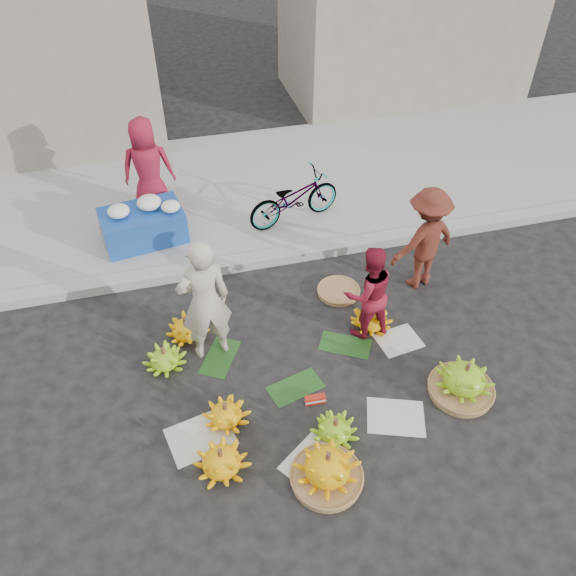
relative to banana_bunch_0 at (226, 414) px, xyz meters
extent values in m
plane|color=black|center=(0.99, 0.47, -0.14)|extent=(80.00, 80.00, 0.00)
cube|color=#989690|center=(0.99, 2.67, -0.06)|extent=(40.00, 0.25, 0.15)
cube|color=#989690|center=(0.99, 4.77, -0.08)|extent=(40.00, 4.00, 0.12)
cylinder|color=#533221|center=(0.00, 0.00, 0.12)|extent=(0.05, 0.05, 0.12)
cylinder|color=#533221|center=(-0.14, -0.58, 0.16)|extent=(0.05, 0.05, 0.12)
cylinder|color=olive|center=(0.88, -0.98, -0.09)|extent=(0.74, 0.74, 0.09)
cylinder|color=#533221|center=(0.88, -0.98, 0.30)|extent=(0.05, 0.05, 0.12)
cylinder|color=#533221|center=(1.13, -0.50, 0.12)|extent=(0.05, 0.05, 0.12)
cylinder|color=olive|center=(2.77, -0.29, -0.09)|extent=(0.76, 0.76, 0.09)
cylinder|color=#533221|center=(2.77, -0.29, 0.31)|extent=(0.05, 0.05, 0.12)
cylinder|color=#533221|center=(2.11, 1.00, 0.14)|extent=(0.05, 0.05, 0.12)
cylinder|color=#533221|center=(-0.59, 1.00, 0.12)|extent=(0.05, 0.05, 0.12)
cylinder|color=#533221|center=(-0.27, 1.43, 0.14)|extent=(0.05, 0.05, 0.12)
cylinder|color=olive|center=(1.92, 1.74, -0.10)|extent=(0.60, 0.60, 0.07)
cube|color=#B51F13|center=(1.05, 0.00, -0.08)|extent=(0.25, 0.09, 0.10)
imported|color=beige|center=(0.00, 1.11, 0.73)|extent=(0.68, 0.50, 1.73)
imported|color=maroon|center=(2.01, 0.95, 0.54)|extent=(0.68, 0.55, 1.35)
imported|color=#9D301C|center=(3.09, 1.68, 0.64)|extent=(1.11, 0.80, 1.55)
cube|color=#163F95|center=(-0.64, 3.56, 0.24)|extent=(1.32, 0.94, 0.50)
ellipsoid|color=white|center=(-0.95, 3.51, 0.58)|extent=(0.32, 0.32, 0.18)
ellipsoid|color=white|center=(-0.49, 3.62, 0.59)|extent=(0.36, 0.36, 0.20)
ellipsoid|color=white|center=(-0.19, 3.46, 0.57)|extent=(0.28, 0.28, 0.16)
cylinder|color=slate|center=(-1.10, 3.50, 0.18)|extent=(0.34, 0.34, 0.39)
imported|color=maroon|center=(-0.43, 4.26, 0.80)|extent=(0.84, 0.59, 1.64)
imported|color=gray|center=(1.73, 3.49, 0.40)|extent=(0.93, 1.66, 0.83)
camera|label=1|loc=(-0.26, -3.80, 5.25)|focal=35.00mm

